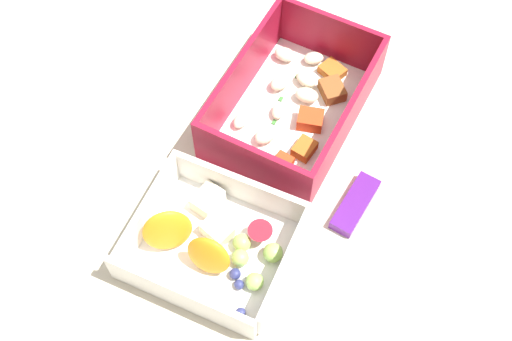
{
  "coord_description": "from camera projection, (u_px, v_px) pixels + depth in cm",
  "views": [
    {
      "loc": [
        27.87,
        13.78,
        60.69
      ],
      "look_at": [
        -1.65,
        0.91,
        4.0
      ],
      "focal_mm": 44.56,
      "sensor_mm": 36.0,
      "label": 1
    }
  ],
  "objects": [
    {
      "name": "table_surface",
      "position": [
        242.0,
        194.0,
        0.67
      ],
      "size": [
        80.0,
        80.0,
        2.0
      ],
      "primitive_type": "cube",
      "color": "beige",
      "rests_on": "ground"
    },
    {
      "name": "fruit_bowl",
      "position": [
        214.0,
        243.0,
        0.61
      ],
      "size": [
        13.19,
        15.21,
        5.68
      ],
      "rotation": [
        0.0,
        0.0,
        -0.01
      ],
      "color": "white",
      "rests_on": "table_surface"
    },
    {
      "name": "pasta_container",
      "position": [
        294.0,
        104.0,
        0.69
      ],
      "size": [
        20.56,
        14.64,
        6.92
      ],
      "rotation": [
        0.0,
        0.0,
        -0.07
      ],
      "color": "white",
      "rests_on": "table_surface"
    },
    {
      "name": "candy_bar",
      "position": [
        355.0,
        204.0,
        0.65
      ],
      "size": [
        7.26,
        3.34,
        1.2
      ],
      "primitive_type": "cube",
      "rotation": [
        0.0,
        0.0,
        -0.14
      ],
      "color": "#51197A",
      "rests_on": "table_surface"
    }
  ]
}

